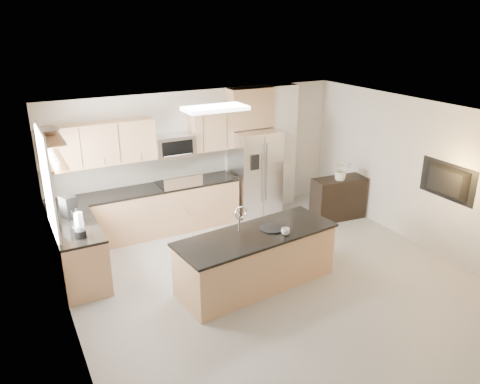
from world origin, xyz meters
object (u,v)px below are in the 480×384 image
refrigerator (255,173)px  platter (272,228)px  blender (80,227)px  coffee_maker (69,207)px  credenza (338,198)px  flower_vase (342,164)px  cup (285,231)px  television (444,182)px  microwave (174,146)px  island (256,259)px  range (179,205)px  bowl (48,131)px  kettle (78,218)px

refrigerator → platter: bearing=-113.9°
blender → coffee_maker: bearing=91.4°
credenza → flower_vase: (-0.03, -0.07, 0.75)m
cup → blender: bearing=155.9°
credenza → television: bearing=-71.2°
microwave → flower_vase: microwave is taller
refrigerator → platter: refrigerator is taller
island → range: bearing=90.4°
flower_vase → microwave: bearing=156.9°
bowl → flower_vase: 5.39m
blender → cup: bearing=-24.1°
range → island: (0.30, -2.51, -0.03)m
kettle → flower_vase: flower_vase is taller
blender → flower_vase: bearing=4.2°
flower_vase → blender: bearing=-175.8°
platter → coffee_maker: size_ratio=1.08×
blender → television: bearing=-15.9°
coffee_maker → television: bearing=-23.3°
coffee_maker → refrigerator: bearing=10.0°
microwave → flower_vase: (3.00, -1.28, -0.45)m
cup → flower_vase: 2.85m
refrigerator → cup: refrigerator is taller
kettle → island: bearing=-32.2°
platter → television: 3.04m
microwave → island: (0.30, -2.63, -1.19)m
kettle → television: bearing=-20.5°
cup → coffee_maker: 3.42m
microwave → bowl: 2.60m
refrigerator → island: (-1.36, -2.46, -0.45)m
range → kettle: bearing=-152.7°
microwave → bowl: bearing=-154.7°
platter → coffee_maker: 3.22m
credenza → bowl: bearing=-175.9°
blender → refrigerator: bearing=21.6°
microwave → credenza: (3.03, -1.21, -1.20)m
range → kettle: size_ratio=4.34×
microwave → credenza: 3.48m
blender → kettle: size_ratio=1.48×
microwave → island: microwave is taller
blender → bowl: bearing=106.6°
television → range: bearing=48.4°
coffee_maker → flower_vase: (5.09, -0.44, 0.09)m
microwave → refrigerator: microwave is taller
kettle → bowl: 1.37m
range → microwave: size_ratio=1.50×
blender → bowl: (-0.18, 0.59, 1.30)m
platter → blender: blender is taller
cup → blender: 2.99m
refrigerator → coffee_maker: refrigerator is taller
microwave → kettle: bearing=-150.0°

